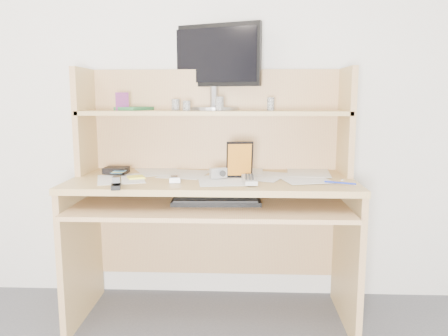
{
  "coord_description": "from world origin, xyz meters",
  "views": [
    {
      "loc": [
        0.15,
        -0.66,
        1.14
      ],
      "look_at": [
        0.06,
        1.43,
        0.81
      ],
      "focal_mm": 35.0,
      "sensor_mm": 36.0,
      "label": 1
    }
  ],
  "objects_px": {
    "game_case": "(240,160)",
    "keyboard": "(216,201)",
    "tv_remote": "(249,180)",
    "monitor": "(214,65)",
    "desk": "(213,186)"
  },
  "relations": [
    {
      "from": "game_case",
      "to": "keyboard",
      "type": "bearing_deg",
      "value": -142.56
    },
    {
      "from": "tv_remote",
      "to": "monitor",
      "type": "bearing_deg",
      "value": 111.26
    },
    {
      "from": "keyboard",
      "to": "monitor",
      "type": "relative_size",
      "value": 0.84
    },
    {
      "from": "desk",
      "to": "monitor",
      "type": "distance_m",
      "value": 0.65
    },
    {
      "from": "keyboard",
      "to": "monitor",
      "type": "bearing_deg",
      "value": 92.75
    },
    {
      "from": "tv_remote",
      "to": "monitor",
      "type": "height_order",
      "value": "monitor"
    },
    {
      "from": "game_case",
      "to": "monitor",
      "type": "xyz_separation_m",
      "value": [
        -0.14,
        0.28,
        0.48
      ]
    },
    {
      "from": "monitor",
      "to": "game_case",
      "type": "bearing_deg",
      "value": -43.28
    },
    {
      "from": "tv_remote",
      "to": "game_case",
      "type": "bearing_deg",
      "value": 110.8
    },
    {
      "from": "desk",
      "to": "game_case",
      "type": "xyz_separation_m",
      "value": [
        0.14,
        -0.11,
        0.15
      ]
    },
    {
      "from": "desk",
      "to": "monitor",
      "type": "xyz_separation_m",
      "value": [
        -0.01,
        0.18,
        0.63
      ]
    },
    {
      "from": "game_case",
      "to": "tv_remote",
      "type": "bearing_deg",
      "value": -69.51
    },
    {
      "from": "keyboard",
      "to": "monitor",
      "type": "xyz_separation_m",
      "value": [
        -0.03,
        0.39,
        0.66
      ]
    },
    {
      "from": "desk",
      "to": "monitor",
      "type": "bearing_deg",
      "value": 91.8
    },
    {
      "from": "game_case",
      "to": "monitor",
      "type": "bearing_deg",
      "value": 111.11
    }
  ]
}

